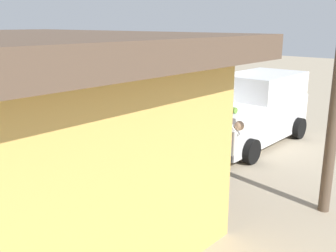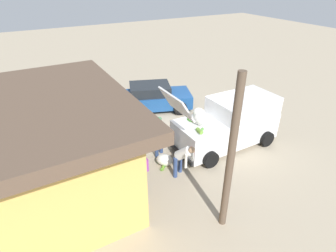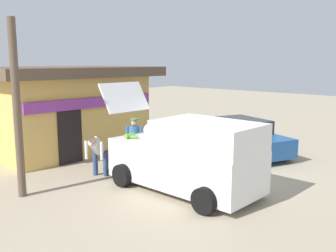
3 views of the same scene
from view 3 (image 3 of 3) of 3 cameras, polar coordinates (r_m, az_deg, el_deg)
name	(u,v)px [view 3 (image 3 of 3)]	position (r m, az deg, el deg)	size (l,w,h in m)	color
ground_plane	(210,172)	(12.11, 6.26, -6.93)	(60.00, 60.00, 0.00)	tan
storefront_bar	(64,107)	(15.33, -15.38, 2.75)	(6.56, 4.94, 3.24)	#E0B259
delivery_van	(189,156)	(10.11, 3.11, -4.54)	(2.17, 4.79, 2.81)	white
parked_sedan	(240,137)	(14.58, 10.76, -1.65)	(3.13, 4.51, 1.33)	#1E4C8C
vendor_standing	(134,139)	(12.56, -5.07, -2.00)	(0.47, 0.50, 1.61)	navy
customer_bending	(97,151)	(11.54, -10.55, -3.68)	(0.73, 0.69, 1.33)	navy
unloaded_banana_pile	(116,164)	(12.40, -7.79, -5.64)	(0.79, 0.78, 0.41)	silver
paint_bucket	(167,146)	(14.91, -0.12, -2.99)	(0.27, 0.27, 0.36)	#BF3F33
utility_pole	(17,110)	(10.21, -21.72, 2.28)	(0.20, 0.20, 4.51)	brown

